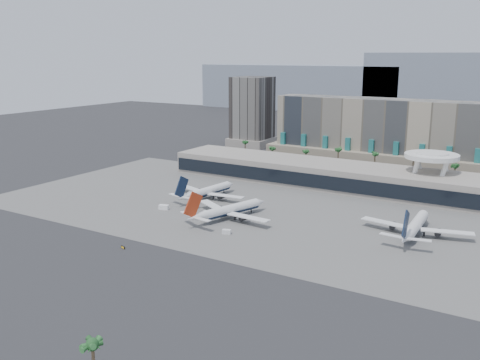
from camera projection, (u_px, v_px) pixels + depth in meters
The scene contains 15 objects.
ground at pixel (205, 245), 197.47m from camera, with size 900.00×900.00×0.00m, color #232326.
apron_pad at pixel (274, 209), 243.23m from camera, with size 260.00×130.00×0.06m, color #5B5B59.
mountain_ridge at pixel (479, 91), 567.70m from camera, with size 680.00×60.00×70.00m.
hotel at pixel (377, 139), 333.71m from camera, with size 140.00×30.00×42.00m.
office_tower at pixel (252, 116), 406.52m from camera, with size 30.00×30.00×52.00m.
terminal at pixel (321, 173), 287.38m from camera, with size 170.00×32.50×14.50m.
saucer_structure at pixel (432, 159), 262.03m from camera, with size 26.00×26.00×21.89m.
palm_row at pixel (356, 156), 312.20m from camera, with size 157.80×2.80×13.10m.
airliner_left at pixel (207, 191), 260.08m from camera, with size 40.58×42.00×14.53m.
airliner_centre at pixel (228, 210), 227.98m from camera, with size 41.70×43.18×15.36m.
airliner_right at pixel (415, 226), 206.94m from camera, with size 43.30×44.61×15.39m.
service_vehicle_a at pixel (164, 207), 242.12m from camera, with size 4.38×2.14×2.14m, color white.
service_vehicle_b at pixel (227, 232), 209.42m from camera, with size 3.37×1.93×1.73m, color silver.
taxiway_sign at pixel (123, 247), 193.60m from camera, with size 2.18×0.85×0.99m.
near_palm_b at pixel (93, 351), 109.66m from camera, with size 6.00×6.00×12.32m.
Camera 1 is at (107.82, -152.86, 68.93)m, focal length 40.00 mm.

